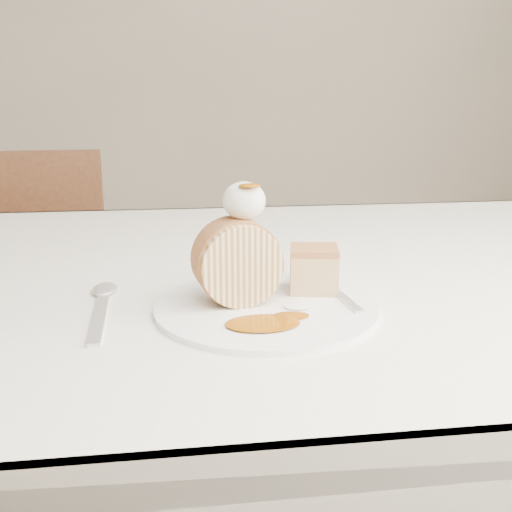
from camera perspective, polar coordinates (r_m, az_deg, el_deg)
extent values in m
cube|color=white|center=(3.60, -6.77, 21.97)|extent=(5.00, 0.10, 2.80)
cube|color=silver|center=(0.82, -1.98, -2.15)|extent=(1.40, 0.90, 0.04)
cube|color=silver|center=(1.28, -3.88, -1.34)|extent=(1.40, 0.01, 0.28)
cylinder|color=brown|center=(1.48, 21.72, -10.68)|extent=(0.06, 0.06, 0.71)
cube|color=brown|center=(1.76, -20.57, -4.28)|extent=(0.43, 0.43, 0.04)
cube|color=brown|center=(1.53, -22.42, 1.67)|extent=(0.41, 0.06, 0.42)
cylinder|color=brown|center=(1.98, -14.20, -8.34)|extent=(0.03, 0.03, 0.40)
cylinder|color=brown|center=(2.03, -24.13, -8.63)|extent=(0.03, 0.03, 0.40)
cylinder|color=brown|center=(1.67, -14.75, -13.08)|extent=(0.03, 0.03, 0.40)
cylinder|color=white|center=(0.64, 1.01, -5.10)|extent=(0.29, 0.29, 0.01)
cylinder|color=beige|center=(0.63, -1.84, -0.64)|extent=(0.10, 0.07, 0.09)
cube|color=#C27B49|center=(0.68, 5.79, -1.59)|extent=(0.06, 0.06, 0.05)
ellipsoid|color=white|center=(0.63, -1.21, 5.56)|extent=(0.05, 0.05, 0.04)
ellipsoid|color=#864305|center=(0.61, -0.64, 7.53)|extent=(0.02, 0.02, 0.01)
cube|color=silver|center=(0.67, 8.57, -4.00)|extent=(0.04, 0.15, 0.00)
cube|color=silver|center=(0.63, -15.41, -6.04)|extent=(0.04, 0.18, 0.00)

